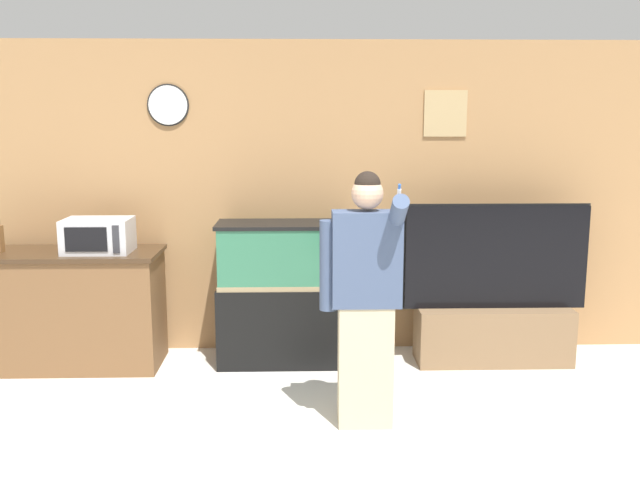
{
  "coord_description": "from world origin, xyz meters",
  "views": [
    {
      "loc": [
        -0.08,
        -3.1,
        1.97
      ],
      "look_at": [
        0.06,
        1.87,
        1.05
      ],
      "focal_mm": 40.0,
      "sensor_mm": 36.0,
      "label": 1
    }
  ],
  "objects_px": {
    "counter_island": "(71,309)",
    "tv_on_stand": "(493,317)",
    "microwave": "(98,235)",
    "person_standing": "(365,296)",
    "aquarium_on_stand": "(287,293)"
  },
  "relations": [
    {
      "from": "person_standing",
      "to": "counter_island",
      "type": "bearing_deg",
      "value": 152.0
    },
    {
      "from": "counter_island",
      "to": "tv_on_stand",
      "type": "bearing_deg",
      "value": -0.18
    },
    {
      "from": "aquarium_on_stand",
      "to": "counter_island",
      "type": "bearing_deg",
      "value": -178.66
    },
    {
      "from": "tv_on_stand",
      "to": "person_standing",
      "type": "height_order",
      "value": "person_standing"
    },
    {
      "from": "microwave",
      "to": "person_standing",
      "type": "xyz_separation_m",
      "value": [
        1.98,
        -1.15,
        -0.21
      ]
    },
    {
      "from": "aquarium_on_stand",
      "to": "tv_on_stand",
      "type": "distance_m",
      "value": 1.69
    },
    {
      "from": "tv_on_stand",
      "to": "person_standing",
      "type": "distance_m",
      "value": 1.72
    },
    {
      "from": "microwave",
      "to": "aquarium_on_stand",
      "type": "relative_size",
      "value": 0.44
    },
    {
      "from": "microwave",
      "to": "tv_on_stand",
      "type": "relative_size",
      "value": 0.34
    },
    {
      "from": "counter_island",
      "to": "tv_on_stand",
      "type": "height_order",
      "value": "tv_on_stand"
    },
    {
      "from": "counter_island",
      "to": "microwave",
      "type": "xyz_separation_m",
      "value": [
        0.26,
        -0.04,
        0.6
      ]
    },
    {
      "from": "counter_island",
      "to": "microwave",
      "type": "distance_m",
      "value": 0.66
    },
    {
      "from": "counter_island",
      "to": "tv_on_stand",
      "type": "xyz_separation_m",
      "value": [
        3.41,
        -0.01,
        -0.09
      ]
    },
    {
      "from": "counter_island",
      "to": "aquarium_on_stand",
      "type": "relative_size",
      "value": 1.26
    },
    {
      "from": "microwave",
      "to": "tv_on_stand",
      "type": "bearing_deg",
      "value": 0.56
    }
  ]
}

